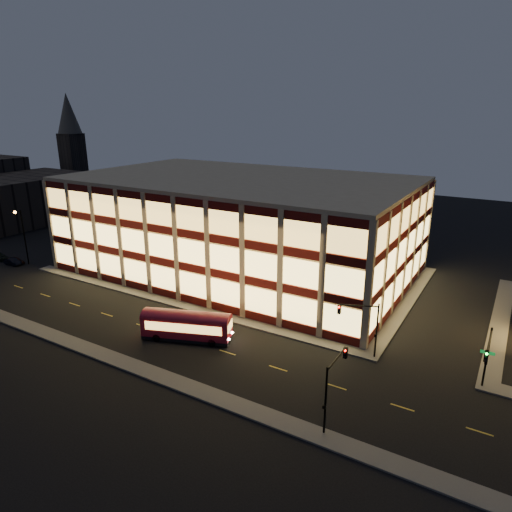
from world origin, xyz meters
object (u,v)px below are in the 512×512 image
Objects in this scene: trolley_bus at (187,324)px; parked_car_0 at (16,261)px; parked_car_3 at (0,257)px; parked_car_1 at (13,262)px.

parked_car_0 is (-40.29, 5.76, -1.26)m from trolley_bus.
parked_car_3 is at bearing 88.39° from parked_car_0.
parked_car_1 is at bearing 152.41° from trolley_bus.
parked_car_0 is at bearing -85.00° from parked_car_3.
parked_car_0 is 4.40m from parked_car_3.
parked_car_1 is (0.09, -0.56, -0.02)m from parked_car_0.
parked_car_1 is (-40.20, 5.20, -1.28)m from trolley_bus.
parked_car_0 reaches higher than parked_car_1.
parked_car_0 is 0.87× the size of parked_car_3.
parked_car_1 is at bearing -92.09° from parked_car_3.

